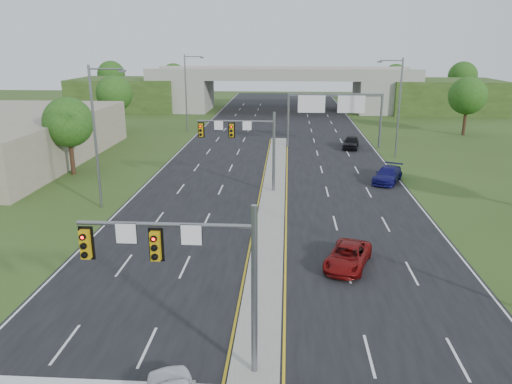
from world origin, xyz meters
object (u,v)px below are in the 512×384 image
object	(u,v)px
sign_gantry	(334,105)
overpass	(282,92)
car_far_c	(351,142)
signal_mast_near	(193,263)
car_far_b	(388,175)
signal_mast_far	(247,139)
car_far_a	(348,256)

from	to	relation	value
sign_gantry	overpass	bearing A→B (deg)	100.79
car_far_c	signal_mast_near	bearing A→B (deg)	-93.39
signal_mast_near	car_far_b	xyz separation A→B (m)	(12.81, 29.08, -3.99)
signal_mast_far	car_far_a	size ratio (longest dim) A/B	1.52
signal_mast_near	car_far_b	distance (m)	32.03
sign_gantry	car_far_a	size ratio (longest dim) A/B	2.52
signal_mast_far	car_far_b	size ratio (longest dim) A/B	1.42
signal_mast_far	overpass	distance (m)	55.13
signal_mast_far	car_far_b	world-z (taller)	signal_mast_far
car_far_b	signal_mast_near	bearing A→B (deg)	-90.09
signal_mast_far	car_far_c	xyz separation A→B (m)	(11.23, 19.61, -3.94)
car_far_b	car_far_a	bearing A→B (deg)	-83.42
signal_mast_near	sign_gantry	xyz separation A→B (m)	(8.95, 44.99, 0.51)
signal_mast_far	car_far_a	world-z (taller)	signal_mast_far
car_far_b	car_far_c	xyz separation A→B (m)	(-1.58, 15.53, 0.05)
car_far_a	car_far_c	size ratio (longest dim) A/B	1.03
sign_gantry	car_far_b	distance (m)	16.99
overpass	car_far_b	size ratio (longest dim) A/B	16.23
sign_gantry	car_far_a	xyz separation A→B (m)	(-1.93, -34.74, -4.58)
signal_mast_near	car_far_c	distance (m)	46.17
car_far_a	signal_mast_far	bearing A→B (deg)	134.27
overpass	car_far_b	xyz separation A→B (m)	(10.55, -51.00, -2.82)
car_far_c	car_far_a	bearing A→B (deg)	-86.25
signal_mast_near	car_far_a	bearing A→B (deg)	55.60
sign_gantry	car_far_c	size ratio (longest dim) A/B	2.59
sign_gantry	signal_mast_far	bearing A→B (deg)	-114.11
signal_mast_near	car_far_c	world-z (taller)	signal_mast_near
signal_mast_near	car_far_c	xyz separation A→B (m)	(11.23, 44.61, -3.94)
car_far_b	car_far_c	world-z (taller)	car_far_c
car_far_b	car_far_c	size ratio (longest dim) A/B	1.10
overpass	signal_mast_near	bearing A→B (deg)	-91.62
overpass	car_far_a	xyz separation A→B (m)	(4.75, -69.82, -2.90)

